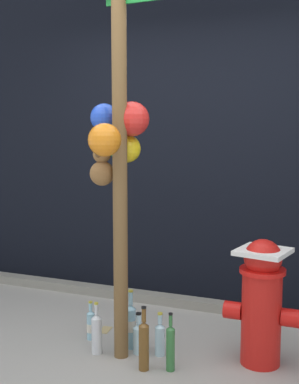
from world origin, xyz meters
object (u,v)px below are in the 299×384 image
at_px(bottle_4, 97,333).
at_px(bottle_6, 91,325).
at_px(bottle_0, 170,347).
at_px(bottle_3, 160,338).
at_px(bottle_2, 144,344).
at_px(fire_hydrant, 262,300).
at_px(bottle_1, 139,337).
at_px(bottle_5, 131,325).
at_px(memorial_post, 118,119).

relative_size(bottle_4, bottle_6, 1.26).
bearing_deg(bottle_6, bottle_0, -18.84).
height_order(bottle_3, bottle_4, bottle_4).
bearing_deg(bottle_2, bottle_6, 151.51).
bearing_deg(bottle_3, bottle_2, -95.19).
bearing_deg(bottle_3, fire_hydrant, 11.52).
relative_size(fire_hydrant, bottle_0, 2.19).
xyz_separation_m(bottle_2, bottle_6, (-0.54, 0.29, -0.06)).
distance_m(bottle_1, bottle_6, 0.43).
distance_m(bottle_2, bottle_5, 0.34).
bearing_deg(bottle_4, bottle_0, -4.87).
bearing_deg(fire_hydrant, bottle_0, -148.59).
relative_size(bottle_3, bottle_6, 1.05).
relative_size(fire_hydrant, bottle_6, 2.90).
bearing_deg(bottle_2, fire_hydrant, 28.62).
bearing_deg(bottle_4, bottle_1, 21.31).
height_order(bottle_4, bottle_5, bottle_5).
bearing_deg(bottle_5, bottle_3, -7.67).
bearing_deg(bottle_2, bottle_0, 18.65).
relative_size(bottle_0, bottle_6, 1.32).
bearing_deg(bottle_3, bottle_1, -168.67).
height_order(memorial_post, bottle_5, memorial_post).
relative_size(bottle_1, bottle_4, 0.80).
distance_m(bottle_2, bottle_6, 0.62).
bearing_deg(bottle_1, bottle_3, 11.33).
xyz_separation_m(memorial_post, bottle_0, (0.40, -0.10, -1.44)).
relative_size(bottle_2, bottle_5, 1.00).
relative_size(fire_hydrant, bottle_2, 1.98).
bearing_deg(bottle_3, bottle_0, -52.40).
xyz_separation_m(bottle_0, bottle_3, (-0.14, 0.18, -0.03)).
bearing_deg(memorial_post, bottle_3, 17.32).
bearing_deg(fire_hydrant, bottle_1, -168.52).
xyz_separation_m(bottle_2, bottle_3, (0.02, 0.24, -0.05)).
bearing_deg(memorial_post, bottle_0, -13.74).
bearing_deg(bottle_1, bottle_5, 145.53).
height_order(fire_hydrant, bottle_3, fire_hydrant).
distance_m(bottle_0, bottle_2, 0.17).
bearing_deg(memorial_post, bottle_5, 73.58).
distance_m(fire_hydrant, bottle_2, 0.81).
height_order(bottle_0, bottle_5, bottle_5).
relative_size(memorial_post, fire_hydrant, 3.27).
relative_size(bottle_0, bottle_1, 1.32).
distance_m(memorial_post, fire_hydrant, 1.50).
relative_size(bottle_3, bottle_4, 0.83).
height_order(bottle_1, bottle_3, bottle_3).
xyz_separation_m(fire_hydrant, bottle_2, (-0.68, -0.37, -0.26)).
xyz_separation_m(bottle_5, bottle_6, (-0.33, 0.03, -0.06)).
xyz_separation_m(fire_hydrant, bottle_3, (-0.66, -0.13, -0.31)).
bearing_deg(bottle_6, bottle_1, -11.77).
relative_size(bottle_1, bottle_6, 1.01).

